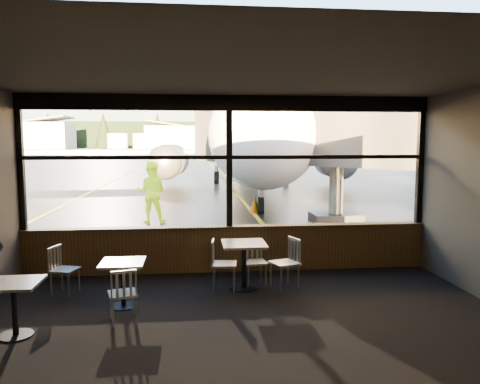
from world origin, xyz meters
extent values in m
plane|color=black|center=(0.00, 120.00, 0.00)|extent=(520.00, 520.00, 0.00)
cube|color=black|center=(0.00, -3.00, 0.01)|extent=(8.00, 6.00, 0.01)
cube|color=#38332D|center=(0.00, -3.00, 3.50)|extent=(8.00, 6.00, 0.04)
cube|color=#463F38|center=(0.00, -6.00, 1.75)|extent=(8.00, 0.04, 3.50)
cube|color=#513618|center=(0.00, 0.00, 0.45)|extent=(8.00, 0.28, 0.90)
cube|color=black|center=(0.00, 0.00, 3.35)|extent=(8.00, 0.18, 0.30)
cube|color=black|center=(-3.95, 0.00, 2.20)|extent=(0.12, 0.12, 2.60)
cube|color=black|center=(0.00, 0.00, 2.20)|extent=(0.12, 0.12, 2.60)
cube|color=black|center=(3.95, 0.00, 2.20)|extent=(0.12, 0.12, 2.60)
cube|color=black|center=(0.00, 0.00, 2.30)|extent=(8.00, 0.10, 0.08)
imported|color=#BFF219|center=(-2.04, 5.96, 0.98)|extent=(1.01, 0.81, 1.97)
cone|color=#EA6007|center=(1.57, 7.82, 0.28)|extent=(0.40, 0.40, 0.56)
cylinder|color=silver|center=(-30.00, 182.00, 3.00)|extent=(8.00, 8.00, 6.00)
cylinder|color=silver|center=(-20.00, 182.00, 3.00)|extent=(8.00, 8.00, 6.00)
cylinder|color=silver|center=(-10.00, 182.00, 3.00)|extent=(8.00, 8.00, 6.00)
cube|color=black|center=(0.00, 210.00, 6.00)|extent=(360.00, 3.00, 12.00)
camera|label=1|loc=(-0.74, -9.20, 2.60)|focal=35.00mm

